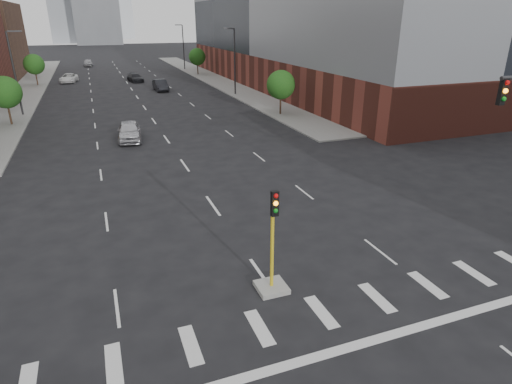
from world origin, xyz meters
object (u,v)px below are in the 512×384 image
car_distant (88,63)px  car_mid_right (161,85)px  car_near_left (129,131)px  median_traffic_signal (272,269)px  car_far_left (69,78)px  car_deep_right (135,78)px

car_distant → car_mid_right: bearing=-73.1°
car_near_left → car_mid_right: 28.80m
median_traffic_signal → car_near_left: median_traffic_signal is taller
car_far_left → car_distant: (3.46, 27.16, 0.07)m
median_traffic_signal → car_mid_right: 53.91m
car_mid_right → car_distant: (-9.90, 41.89, -0.02)m
car_deep_right → car_near_left: bearing=-106.6°
median_traffic_signal → car_distant: median_traffic_signal is taller
median_traffic_signal → car_deep_right: bearing=88.7°
median_traffic_signal → car_near_left: 26.06m
car_far_left → car_distant: car_distant is taller
car_near_left → car_distant: size_ratio=1.05×
car_near_left → car_distant: car_near_left is taller
car_far_left → car_distant: bearing=90.6°
median_traffic_signal → car_mid_right: bearing=85.7°
car_deep_right → car_mid_right: bearing=-87.2°
car_mid_right → car_deep_right: 11.76m
car_far_left → car_deep_right: 11.27m
car_mid_right → car_near_left: bearing=-105.8°
car_far_left → car_distant: 27.38m
car_near_left → car_deep_right: 39.63m
median_traffic_signal → car_distant: size_ratio=0.93×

